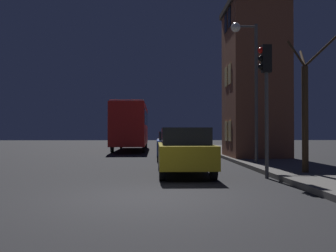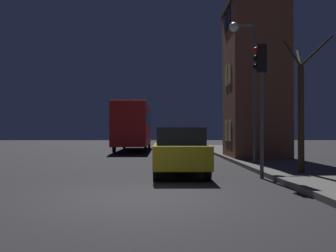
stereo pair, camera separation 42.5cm
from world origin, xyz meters
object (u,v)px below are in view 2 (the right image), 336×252
at_px(car_far_lane, 171,141).
at_px(traffic_light, 261,82).
at_px(car_near_lane, 180,150).
at_px(car_mid_lane, 174,145).
at_px(bare_tree, 301,110).
at_px(bus, 134,123).
at_px(streetlamp, 247,67).

bearing_deg(car_far_lane, traffic_light, -82.05).
bearing_deg(car_near_lane, car_mid_lane, 90.05).
height_order(bare_tree, bus, bare_tree).
relative_size(bare_tree, car_far_lane, 1.06).
relative_size(bare_tree, car_near_lane, 1.00).
distance_m(bus, car_mid_lane, 10.90).
relative_size(car_near_lane, car_mid_lane, 0.99).
xyz_separation_m(bare_tree, bus, (-6.98, 18.33, -0.01)).
bearing_deg(bare_tree, streetlamp, 103.34).
height_order(bus, car_mid_lane, bus).
height_order(traffic_light, car_far_lane, traffic_light).
distance_m(streetlamp, car_far_lane, 14.67).
distance_m(bare_tree, car_near_lane, 4.28).
height_order(streetlamp, car_far_lane, streetlamp).
height_order(traffic_light, car_mid_lane, traffic_light).
distance_m(streetlamp, car_near_lane, 5.66).
bearing_deg(bus, streetlamp, -67.23).
bearing_deg(traffic_light, car_mid_lane, 107.39).
bearing_deg(streetlamp, car_mid_lane, 127.41).
relative_size(traffic_light, car_mid_lane, 0.94).
relative_size(bare_tree, bus, 0.42).
bearing_deg(bare_tree, bus, 110.85).
relative_size(streetlamp, bus, 0.57).
height_order(traffic_light, bare_tree, bare_tree).
xyz_separation_m(car_near_lane, car_far_lane, (0.04, 17.13, -0.08)).
distance_m(streetlamp, traffic_light, 4.42).
xyz_separation_m(streetlamp, car_far_lane, (-3.03, 13.90, -3.57)).
height_order(car_near_lane, car_far_lane, car_near_lane).
bearing_deg(bus, traffic_light, -73.40).
bearing_deg(bus, bare_tree, -69.15).
bearing_deg(car_mid_lane, traffic_light, -72.61).
bearing_deg(bare_tree, car_far_lane, 102.52).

